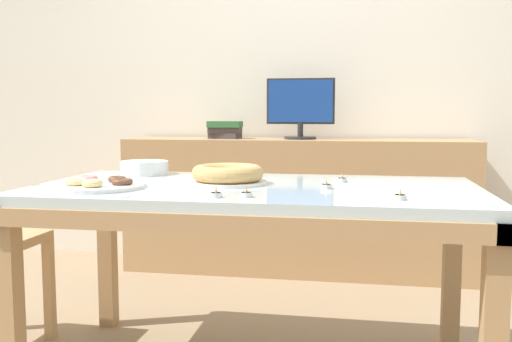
# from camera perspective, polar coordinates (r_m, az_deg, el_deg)

# --- Properties ---
(wall_back) EXTENTS (8.00, 0.10, 2.60)m
(wall_back) POSITION_cam_1_polar(r_m,az_deg,el_deg) (3.89, 4.68, 10.14)
(wall_back) COLOR silver
(wall_back) RESTS_ON ground
(dining_table) EXTENTS (1.68, 0.89, 0.73)m
(dining_table) POSITION_cam_1_polar(r_m,az_deg,el_deg) (2.15, -0.10, -3.78)
(dining_table) COLOR silver
(dining_table) RESTS_ON ground
(sideboard) EXTENTS (2.17, 0.44, 0.84)m
(sideboard) POSITION_cam_1_polar(r_m,az_deg,el_deg) (3.63, 4.10, -3.46)
(sideboard) COLOR tan
(sideboard) RESTS_ON ground
(computer_monitor) EXTENTS (0.42, 0.20, 0.38)m
(computer_monitor) POSITION_cam_1_polar(r_m,az_deg,el_deg) (3.58, 4.47, 6.23)
(computer_monitor) COLOR #262628
(computer_monitor) RESTS_ON sideboard
(book_stack) EXTENTS (0.21, 0.18, 0.11)m
(book_stack) POSITION_cam_1_polar(r_m,az_deg,el_deg) (3.66, -3.11, 4.19)
(book_stack) COLOR #3F3838
(book_stack) RESTS_ON sideboard
(cake_chocolate_round) EXTENTS (0.30, 0.30, 0.07)m
(cake_chocolate_round) POSITION_cam_1_polar(r_m,az_deg,el_deg) (2.18, -2.85, -0.38)
(cake_chocolate_round) COLOR white
(cake_chocolate_round) RESTS_ON dining_table
(pastry_platter) EXTENTS (0.35, 0.35, 0.04)m
(pastry_platter) POSITION_cam_1_polar(r_m,az_deg,el_deg) (2.14, -15.62, -1.33)
(pastry_platter) COLOR white
(pastry_platter) RESTS_ON dining_table
(plate_stack) EXTENTS (0.21, 0.21, 0.06)m
(plate_stack) POSITION_cam_1_polar(r_m,az_deg,el_deg) (2.56, -11.10, 0.33)
(plate_stack) COLOR white
(plate_stack) RESTS_ON dining_table
(tealight_near_cakes) EXTENTS (0.04, 0.04, 0.04)m
(tealight_near_cakes) POSITION_cam_1_polar(r_m,az_deg,el_deg) (1.83, -4.02, -2.35)
(tealight_near_cakes) COLOR silver
(tealight_near_cakes) RESTS_ON dining_table
(tealight_left_edge) EXTENTS (0.04, 0.04, 0.04)m
(tealight_left_edge) POSITION_cam_1_polar(r_m,az_deg,el_deg) (1.83, 14.21, -2.50)
(tealight_left_edge) COLOR silver
(tealight_left_edge) RESTS_ON dining_table
(tealight_right_edge) EXTENTS (0.04, 0.04, 0.04)m
(tealight_right_edge) POSITION_cam_1_polar(r_m,az_deg,el_deg) (2.05, 7.04, -1.49)
(tealight_right_edge) COLOR silver
(tealight_right_edge) RESTS_ON dining_table
(tealight_near_front) EXTENTS (0.04, 0.04, 0.04)m
(tealight_near_front) POSITION_cam_1_polar(r_m,az_deg,el_deg) (2.26, 8.59, -0.85)
(tealight_near_front) COLOR silver
(tealight_near_front) RESTS_ON dining_table
(tealight_centre) EXTENTS (0.04, 0.04, 0.04)m
(tealight_centre) POSITION_cam_1_polar(r_m,az_deg,el_deg) (1.83, -0.98, -2.32)
(tealight_centre) COLOR silver
(tealight_centre) RESTS_ON dining_table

